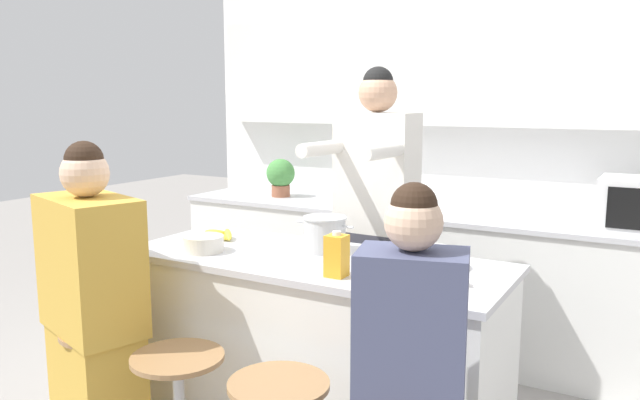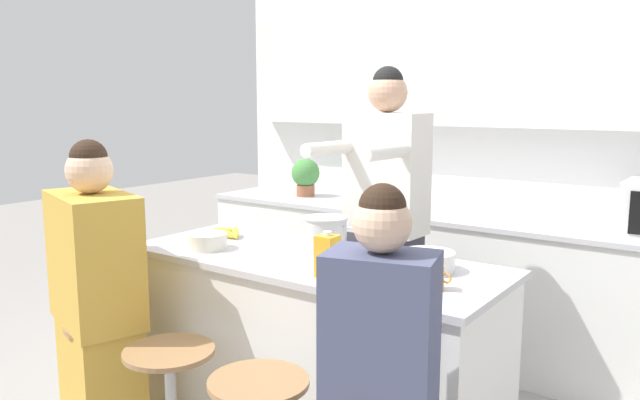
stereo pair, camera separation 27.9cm
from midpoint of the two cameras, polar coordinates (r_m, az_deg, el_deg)
wall_back at (r=4.32m, az=15.55°, el=7.77°), size 3.80×0.22×2.70m
back_counter at (r=4.19m, az=13.42°, el=-7.24°), size 3.53×0.66×0.91m
kitchen_island at (r=2.94m, az=1.99°, el=-13.97°), size 1.74×0.70×0.93m
bar_stool_leftmost at (r=3.03m, az=-16.08°, el=-16.09°), size 0.38×0.38×0.65m
person_cooking at (r=3.32m, az=8.35°, el=-3.61°), size 0.44×0.58×1.79m
person_wrapped_blanket at (r=2.92m, az=-17.07°, el=-10.00°), size 0.57×0.43×1.46m
cooking_pot at (r=2.88m, az=3.33°, el=-3.16°), size 0.29×0.20×0.16m
fruit_bowl at (r=2.63m, az=12.84°, el=-5.50°), size 0.22×0.22×0.08m
mixing_bowl_steel at (r=2.96m, az=-7.62°, el=-3.78°), size 0.19×0.19×0.07m
coffee_cup_near at (r=2.38m, az=13.83°, el=-6.94°), size 0.10×0.07×0.09m
banana_bunch at (r=3.19m, az=-5.86°, el=-2.97°), size 0.18×0.13×0.06m
juice_carton at (r=2.47m, az=3.93°, el=-5.14°), size 0.08×0.08×0.18m
potted_plant at (r=4.61m, az=0.40°, el=2.26°), size 0.21×0.21×0.28m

